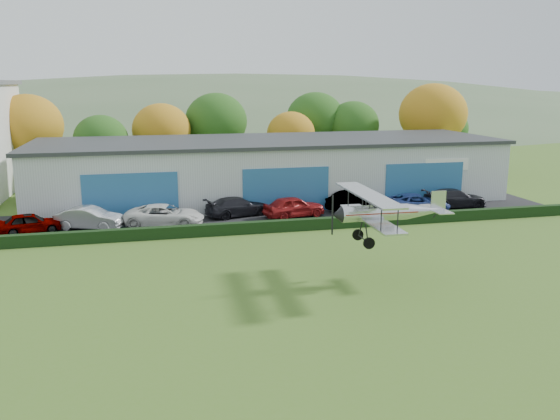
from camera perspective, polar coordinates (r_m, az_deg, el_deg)
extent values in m
plane|color=#476C22|center=(24.50, 1.63, -12.01)|extent=(300.00, 300.00, 0.00)
cube|color=black|center=(44.59, -1.58, -0.60)|extent=(48.00, 9.00, 0.05)
cube|color=black|center=(39.95, -0.18, -1.60)|extent=(46.00, 0.60, 0.80)
cube|color=#B2B7BC|center=(51.26, -1.01, 3.96)|extent=(40.00, 12.00, 5.00)
cube|color=#2D3033|center=(50.93, -1.02, 6.91)|extent=(40.60, 12.60, 0.30)
cube|color=#276099|center=(44.28, -14.63, 1.25)|extent=(7.00, 0.12, 3.60)
cube|color=#276099|center=(45.56, 0.62, 1.98)|extent=(7.00, 0.12, 3.60)
cube|color=#276099|center=(49.79, 14.16, 2.50)|extent=(7.00, 0.12, 3.60)
cylinder|color=#3D2614|center=(63.12, -23.45, 3.71)|extent=(0.36, 0.36, 3.15)
ellipsoid|color=#A46614|center=(62.67, -23.81, 7.73)|extent=(6.84, 6.84, 6.16)
cylinder|color=#3D2614|center=(60.33, -17.19, 3.48)|extent=(0.36, 0.36, 2.45)
ellipsoid|color=#1E4C14|center=(59.92, -17.40, 6.75)|extent=(5.32, 5.32, 4.79)
cylinder|color=#3D2614|center=(62.17, -11.56, 4.21)|extent=(0.36, 0.36, 2.80)
ellipsoid|color=#A46614|center=(61.73, -11.72, 7.85)|extent=(6.08, 6.08, 5.47)
cylinder|color=#3D2614|center=(64.57, -6.28, 4.85)|extent=(0.36, 0.36, 3.15)
ellipsoid|color=#1E4C14|center=(64.13, -6.38, 8.80)|extent=(6.84, 6.84, 6.16)
cylinder|color=#3D2614|center=(64.14, 1.08, 4.56)|extent=(0.36, 0.36, 2.45)
ellipsoid|color=#A46614|center=(63.75, 1.09, 7.64)|extent=(5.32, 5.32, 4.79)
cylinder|color=#3D2614|center=(68.39, 7.19, 5.11)|extent=(0.36, 0.36, 2.80)
ellipsoid|color=#1E4C14|center=(68.00, 7.28, 8.42)|extent=(6.08, 6.08, 5.47)
cylinder|color=#3D2614|center=(68.00, 14.74, 5.05)|extent=(0.36, 0.36, 3.50)
ellipsoid|color=#A46614|center=(67.56, 14.98, 9.21)|extent=(7.60, 7.60, 6.84)
cylinder|color=#3D2614|center=(73.46, 16.03, 5.10)|extent=(0.36, 0.36, 2.45)
ellipsoid|color=#1E4C14|center=(73.11, 16.20, 7.79)|extent=(5.32, 5.32, 4.79)
cylinder|color=#3D2614|center=(68.98, 3.49, 5.40)|extent=(0.36, 0.36, 3.15)
ellipsoid|color=#1E4C14|center=(68.57, 3.54, 9.09)|extent=(6.84, 6.84, 6.16)
ellipsoid|color=#4C6642|center=(165.55, -4.20, 3.67)|extent=(320.00, 196.00, 56.00)
ellipsoid|color=#4C6642|center=(188.86, 17.35, 5.92)|extent=(240.00, 126.00, 36.00)
imported|color=gray|center=(43.01, -23.64, -1.18)|extent=(4.35, 2.49, 1.39)
imported|color=silver|center=(42.54, -18.42, -0.77)|extent=(5.07, 3.27, 1.58)
imported|color=silver|center=(42.05, -11.39, -0.53)|extent=(6.06, 3.81, 1.56)
imported|color=black|center=(44.48, -4.24, 0.35)|extent=(5.49, 3.42, 1.48)
imported|color=maroon|center=(43.99, 1.40, 0.34)|extent=(5.07, 2.90, 1.62)
imported|color=gray|center=(46.76, 7.33, 0.95)|extent=(5.07, 3.55, 1.58)
imported|color=navy|center=(46.92, 13.44, 0.68)|extent=(5.62, 3.15, 1.48)
imported|color=black|center=(49.59, 17.01, 1.13)|extent=(5.30, 2.19, 1.53)
cylinder|color=silver|center=(29.76, 9.39, -0.30)|extent=(3.55, 0.92, 0.84)
cone|color=silver|center=(30.87, 14.21, -0.06)|extent=(2.06, 0.89, 0.84)
cone|color=black|center=(29.11, 5.72, -0.48)|extent=(0.48, 0.85, 0.84)
cube|color=maroon|center=(29.85, 9.89, -0.19)|extent=(3.92, 0.95, 0.06)
cube|color=black|center=(29.85, 10.24, 0.47)|extent=(1.13, 0.58, 0.23)
cube|color=silver|center=(29.76, 9.03, -0.84)|extent=(1.32, 6.71, 0.09)
cube|color=silver|center=(29.43, 8.78, 1.52)|extent=(1.42, 7.09, 0.09)
cylinder|color=black|center=(27.28, 10.05, -0.74)|extent=(0.06, 0.06, 1.21)
cylinder|color=black|center=(27.60, 11.66, -0.66)|extent=(0.06, 0.06, 1.21)
cylinder|color=black|center=(31.70, 6.82, 1.22)|extent=(0.06, 0.06, 1.21)
cylinder|color=black|center=(31.98, 8.24, 1.28)|extent=(0.06, 0.06, 1.21)
cylinder|color=black|center=(29.20, 8.98, 0.77)|extent=(0.06, 0.20, 0.69)
cylinder|color=black|center=(29.79, 8.54, 1.02)|extent=(0.06, 0.20, 0.69)
cylinder|color=black|center=(29.39, 8.59, -2.02)|extent=(0.08, 0.65, 1.14)
cylinder|color=black|center=(30.11, 8.07, -1.65)|extent=(0.08, 0.65, 1.14)
cylinder|color=black|center=(29.89, 8.30, -2.87)|extent=(0.11, 1.77, 0.07)
cylinder|color=black|center=(29.14, 8.86, -3.29)|extent=(0.60, 0.14, 0.59)
cylinder|color=black|center=(30.65, 7.76, -2.46)|extent=(0.60, 0.14, 0.59)
cylinder|color=black|center=(31.21, 15.26, -0.42)|extent=(0.34, 0.06, 0.39)
cube|color=silver|center=(31.15, 15.29, 0.08)|extent=(0.89, 2.43, 0.06)
cube|color=silver|center=(31.10, 15.49, 0.92)|extent=(0.84, 0.08, 1.02)
cube|color=black|center=(29.03, 5.25, -0.51)|extent=(0.06, 0.11, 2.04)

